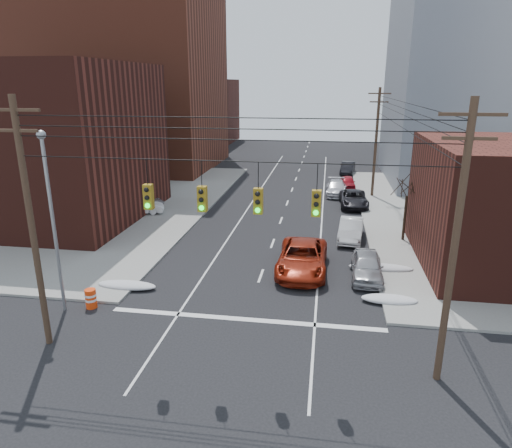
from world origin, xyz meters
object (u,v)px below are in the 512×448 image
(parked_car_b, at_px, (351,230))
(parked_car_e, at_px, (348,182))
(parked_car_f, at_px, (348,168))
(lot_car_d, at_px, (127,189))
(lot_car_b, at_px, (136,202))
(construction_barrel, at_px, (91,298))
(parked_car_d, at_px, (336,188))
(lot_car_c, at_px, (92,208))
(parked_car_a, at_px, (367,266))
(lot_car_a, at_px, (141,206))
(parked_car_c, at_px, (354,199))
(red_pickup, at_px, (302,258))

(parked_car_b, xyz_separation_m, parked_car_e, (0.40, 18.02, -0.13))
(parked_car_f, distance_m, lot_car_d, 28.51)
(lot_car_b, height_order, construction_barrel, lot_car_b)
(lot_car_d, bearing_deg, parked_car_d, -80.70)
(lot_car_c, relative_size, lot_car_d, 1.12)
(parked_car_a, distance_m, parked_car_d, 21.61)
(parked_car_d, relative_size, lot_car_a, 1.28)
(parked_car_e, height_order, lot_car_d, lot_car_d)
(parked_car_d, relative_size, lot_car_c, 1.01)
(parked_car_d, xyz_separation_m, lot_car_d, (-21.33, -4.70, 0.18))
(parked_car_b, height_order, parked_car_c, parked_car_b)
(lot_car_a, relative_size, lot_car_d, 0.88)
(parked_car_b, xyz_separation_m, lot_car_a, (-18.35, 3.91, 0.02))
(lot_car_c, bearing_deg, parked_car_a, -117.21)
(construction_barrel, bearing_deg, red_pickup, 31.64)
(lot_car_c, bearing_deg, construction_barrel, -156.80)
(parked_car_e, distance_m, construction_barrel, 34.46)
(lot_car_b, height_order, lot_car_c, lot_car_c)
(parked_car_e, height_order, lot_car_b, lot_car_b)
(parked_car_f, distance_m, lot_car_c, 33.29)
(construction_barrel, bearing_deg, lot_car_b, 106.04)
(lot_car_a, height_order, lot_car_c, lot_car_c)
(parked_car_f, xyz_separation_m, construction_barrel, (-14.67, -39.98, -0.22))
(lot_car_b, bearing_deg, parked_car_e, -74.71)
(lot_car_c, bearing_deg, parked_car_d, -65.28)
(lot_car_a, xyz_separation_m, construction_barrel, (4.35, -17.19, -0.28))
(parked_car_e, bearing_deg, parked_car_d, -112.66)
(parked_car_e, xyz_separation_m, lot_car_b, (-19.70, -12.86, 0.20))
(parked_car_b, distance_m, lot_car_b, 19.98)
(parked_car_a, xyz_separation_m, lot_car_c, (-22.95, 9.68, 0.11))
(parked_car_c, bearing_deg, lot_car_b, -168.51)
(parked_car_f, xyz_separation_m, lot_car_c, (-22.95, -24.11, 0.14))
(parked_car_c, height_order, parked_car_e, parked_car_c)
(parked_car_e, xyz_separation_m, lot_car_a, (-18.75, -14.11, 0.15))
(parked_car_a, xyz_separation_m, parked_car_f, (0.00, 33.78, -0.03))
(parked_car_d, bearing_deg, lot_car_c, -150.76)
(red_pickup, distance_m, lot_car_b, 19.92)
(parked_car_a, relative_size, parked_car_b, 0.96)
(red_pickup, height_order, construction_barrel, red_pickup)
(lot_car_a, bearing_deg, parked_car_a, -134.61)
(parked_car_d, xyz_separation_m, lot_car_c, (-21.35, -11.87, 0.14))
(parked_car_d, bearing_deg, parked_car_b, -86.16)
(parked_car_b, xyz_separation_m, lot_car_b, (-19.30, 5.16, 0.07))
(construction_barrel, bearing_deg, parked_car_a, 22.91)
(parked_car_b, bearing_deg, parked_car_f, 94.27)
(lot_car_a, bearing_deg, parked_car_e, -67.62)
(red_pickup, xyz_separation_m, lot_car_b, (-16.04, 11.82, -0.05))
(parked_car_f, relative_size, construction_barrel, 4.39)
(parked_car_d, height_order, lot_car_d, lot_car_d)
(lot_car_a, bearing_deg, lot_car_d, 19.16)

